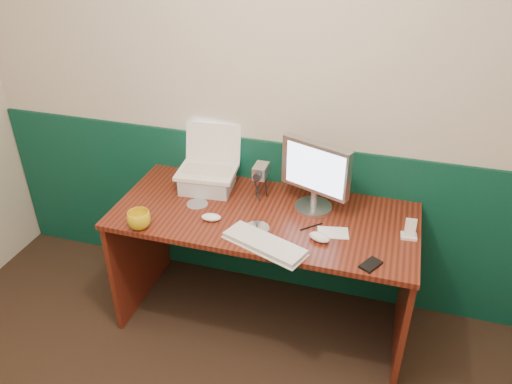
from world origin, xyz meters
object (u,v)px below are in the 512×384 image
(keyboard, at_px, (264,244))
(camcorder, at_px, (261,181))
(laptop, at_px, (206,152))
(desk, at_px, (264,269))
(mug, at_px, (139,220))
(monitor, at_px, (315,177))

(keyboard, bearing_deg, camcorder, 129.39)
(laptop, height_order, camcorder, laptop)
(keyboard, bearing_deg, desk, 127.13)
(camcorder, bearing_deg, desk, -67.55)
(desk, distance_m, mug, 0.77)
(camcorder, bearing_deg, mug, -137.84)
(camcorder, bearing_deg, laptop, 178.41)
(mug, height_order, camcorder, camcorder)
(desk, relative_size, mug, 13.57)
(laptop, bearing_deg, mug, -117.33)
(desk, height_order, laptop, laptop)
(laptop, height_order, keyboard, laptop)
(laptop, distance_m, monitor, 0.62)
(monitor, relative_size, mug, 3.26)
(monitor, height_order, camcorder, monitor)
(desk, relative_size, keyboard, 3.89)
(desk, distance_m, keyboard, 0.48)
(monitor, distance_m, mug, 0.93)
(desk, xyz_separation_m, keyboard, (0.08, -0.27, 0.39))
(camcorder, bearing_deg, monitor, -5.00)
(monitor, bearing_deg, desk, -131.00)
(mug, bearing_deg, laptop, 68.02)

